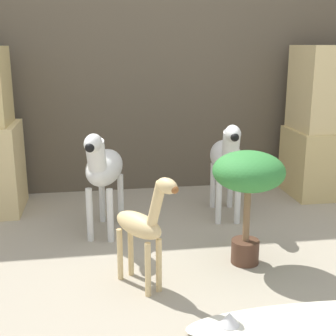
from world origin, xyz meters
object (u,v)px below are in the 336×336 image
(zebra_left, at_px, (103,168))
(potted_palm_front, at_px, (248,179))
(zebra_right, at_px, (227,157))
(giraffe_figurine, at_px, (143,225))
(surfboard, at_px, (324,320))

(zebra_left, xyz_separation_m, potted_palm_front, (0.67, -0.49, 0.05))
(zebra_left, bearing_deg, zebra_right, 11.04)
(giraffe_figurine, relative_size, surfboard, 0.48)
(zebra_right, height_order, zebra_left, same)
(zebra_left, bearing_deg, surfboard, -52.14)
(surfboard, bearing_deg, zebra_right, 93.04)
(giraffe_figurine, bearing_deg, potted_palm_front, 17.43)
(zebra_right, xyz_separation_m, zebra_left, (-0.75, -0.15, 0.00))
(zebra_left, height_order, giraffe_figurine, zebra_left)
(zebra_right, bearing_deg, giraffe_figurine, -126.94)
(giraffe_figurine, distance_m, potted_palm_front, 0.57)
(zebra_right, height_order, giraffe_figurine, zebra_right)
(potted_palm_front, distance_m, surfboard, 0.71)
(zebra_right, relative_size, giraffe_figurine, 1.13)
(potted_palm_front, bearing_deg, giraffe_figurine, -162.57)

